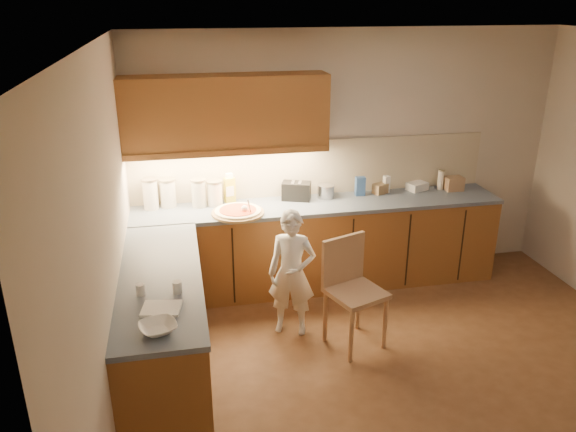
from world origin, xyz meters
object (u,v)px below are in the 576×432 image
object	(u,v)px
child	(292,273)
oil_jug	(230,189)
wooden_chair	(351,284)
pizza_on_board	(238,212)
toaster	(296,191)

from	to	relation	value
child	oil_jug	distance (m)	1.21
wooden_chair	oil_jug	distance (m)	1.64
pizza_on_board	wooden_chair	distance (m)	1.32
wooden_chair	toaster	distance (m)	1.33
pizza_on_board	oil_jug	size ratio (longest dim) A/B	1.65
pizza_on_board	oil_jug	bearing A→B (deg)	96.79
pizza_on_board	wooden_chair	size ratio (longest dim) A/B	0.53
child	oil_jug	size ratio (longest dim) A/B	3.80
pizza_on_board	child	world-z (taller)	child
oil_jug	toaster	distance (m)	0.68
pizza_on_board	toaster	bearing A→B (deg)	24.80
pizza_on_board	child	distance (m)	0.86
pizza_on_board	oil_jug	world-z (taller)	oil_jug
child	toaster	distance (m)	1.10
oil_jug	child	bearing A→B (deg)	-67.41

